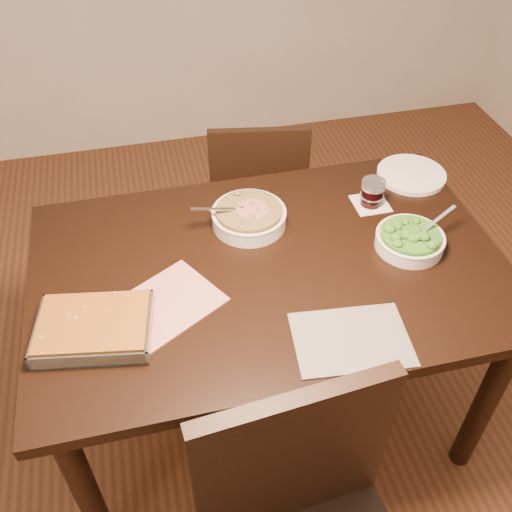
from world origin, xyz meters
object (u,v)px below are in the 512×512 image
Objects in this scene: stew_bowl at (249,216)px; wine_tumbler at (372,192)px; baking_dish at (94,328)px; dinner_plate at (411,175)px; chair_far at (258,193)px; broccoli_bowl at (410,239)px; table at (269,286)px.

wine_tumbler is at bearing 1.08° from stew_bowl.
baking_dish is 3.71× the size of wine_tumbler.
baking_dish is at bearing -158.71° from wine_tumbler.
dinner_plate is (0.62, 0.12, -0.02)m from stew_bowl.
stew_bowl and wine_tumbler have the same top height.
chair_far is at bearing 73.57° from stew_bowl.
table is at bearing 177.01° from broccoli_bowl.
table is at bearing -84.86° from stew_bowl.
stew_bowl is 2.99× the size of wine_tumbler.
baking_dish reaches higher than table.
wine_tumbler is (0.91, 0.36, 0.02)m from baking_dish.
stew_bowl is at bearing 44.86° from baking_dish.
table is 0.76m from chair_far.
stew_bowl is 0.60m from baking_dish.
baking_dish is (-0.49, -0.35, -0.01)m from stew_bowl.
broccoli_bowl is at bearing -25.84° from stew_bowl.
stew_bowl is at bearing 154.16° from broccoli_bowl.
stew_bowl is 0.42m from wine_tumbler.
broccoli_bowl is 0.86m from chair_far.
broccoli_bowl reaches higher than table.
broccoli_bowl is 0.28× the size of chair_far.
wine_tumbler reaches higher than broccoli_bowl.
stew_bowl reaches higher than chair_far.
stew_bowl is at bearing 83.75° from chair_far.
chair_far is at bearing 116.67° from wine_tumbler.
table is at bearing -151.97° from dinner_plate.
broccoli_bowl is at bearing -115.85° from dinner_plate.
table is 0.47m from wine_tumbler.
chair_far is (0.16, 0.53, -0.32)m from stew_bowl.
baking_dish is (-0.51, -0.15, 0.12)m from table.
broccoli_bowl is (0.45, -0.22, -0.00)m from stew_bowl.
broccoli_bowl is 0.97× the size of dinner_plate.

